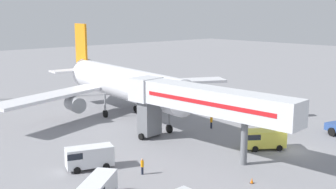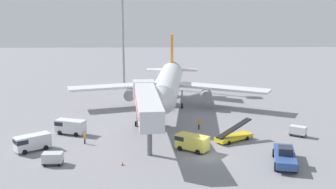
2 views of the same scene
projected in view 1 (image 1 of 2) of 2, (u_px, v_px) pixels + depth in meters
ground_plane at (292, 151)px, 47.32m from camera, size 300.00×300.00×0.00m
airplane_at_gate at (122, 83)px, 62.71m from camera, size 39.16×35.74×13.47m
jet_bridge at (197, 101)px, 46.21m from camera, size 5.02×21.93×7.49m
belt_loader_truck at (269, 126)px, 55.02m from camera, size 6.13×4.91×3.00m
service_van_mid_right at (88, 156)px, 41.63m from camera, size 4.97×3.27×2.26m
service_van_near_right at (264, 138)px, 47.78m from camera, size 4.81×4.18×2.20m
baggage_cart_rear_right at (297, 110)px, 63.10m from camera, size 2.69×2.42×1.57m
ground_crew_worker_foreground at (142, 166)px, 40.25m from camera, size 0.33×0.33×1.60m
ground_crew_worker_midground at (211, 122)px, 56.33m from camera, size 0.39×0.39×1.79m
safety_cone_alpha at (252, 181)px, 38.25m from camera, size 0.33×0.33×0.51m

